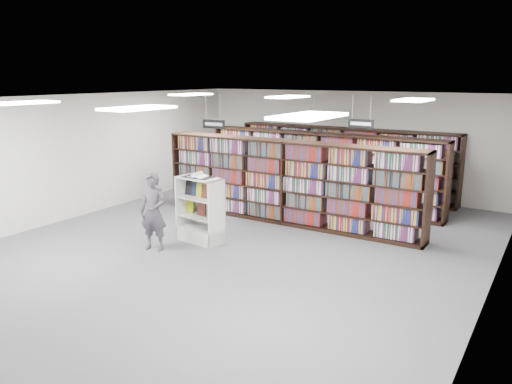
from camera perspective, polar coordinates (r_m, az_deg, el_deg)
The scene contains 20 objects.
floor at distance 11.17m, azimuth -1.47°, elevation -5.99°, with size 12.00×12.00×0.00m, color #48484C.
ceiling at distance 10.56m, azimuth -1.58°, elevation 10.65°, with size 10.00×12.00×0.10m, color silver.
wall_back at distance 16.03m, azimuth 10.43°, elevation 5.56°, with size 10.00×0.10×3.20m, color silver.
wall_left at distance 14.10m, azimuth -18.79°, elevation 4.05°, with size 0.10×12.00×3.20m, color silver.
wall_right at distance 9.07m, azimuth 25.87°, elevation -1.33°, with size 0.10×12.00×3.20m, color silver.
bookshelf_row_near at distance 12.54m, azimuth 3.53°, elevation 1.12°, with size 7.00×0.60×2.10m.
bookshelf_row_mid at distance 14.30m, azimuth 7.36°, elevation 2.53°, with size 7.00×0.60×2.10m.
bookshelf_row_far at distance 15.84m, azimuth 9.94°, elevation 3.48°, with size 7.00×0.60×2.10m.
aisle_sign_left at distance 12.28m, azimuth -4.85°, elevation 7.83°, with size 0.65×0.02×0.80m.
aisle_sign_right at distance 12.61m, azimuth 11.89°, elevation 7.74°, with size 0.65×0.02×0.80m.
aisle_sign_center at distance 15.22m, azimuth 7.39°, elevation 8.80°, with size 0.65×0.02×0.80m.
troffer_front_left at distance 10.57m, azimuth -25.06°, elevation 9.22°, with size 0.60×1.20×0.04m, color white.
troffer_front_center at distance 8.23m, azimuth -13.33°, elevation 9.31°, with size 0.60×1.20×0.04m, color white.
troffer_front_right at distance 6.47m, azimuth 6.05°, elevation 8.62°, with size 0.60×1.20×0.04m, color white.
troffer_back_left at distance 13.95m, azimuth -7.44°, elevation 11.00°, with size 0.60×1.20×0.04m, color white.
troffer_back_center at distance 12.28m, azimuth 3.67°, elevation 10.79°, with size 0.60×1.20×0.04m, color white.
troffer_back_right at distance 11.17m, azimuth 17.56°, elevation 9.99°, with size 0.60×1.20×0.04m, color white.
endcap_display at distance 11.30m, azimuth -6.24°, elevation -3.19°, with size 1.11×0.65×1.48m.
open_book at distance 11.06m, azimuth -6.69°, elevation 1.84°, with size 0.67×0.41×0.13m.
shopper at distance 10.81m, azimuth -11.64°, elevation -2.24°, with size 0.61×0.40×1.68m, color #4A4650.
Camera 1 is at (5.82, -8.80, 3.67)m, focal length 35.00 mm.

